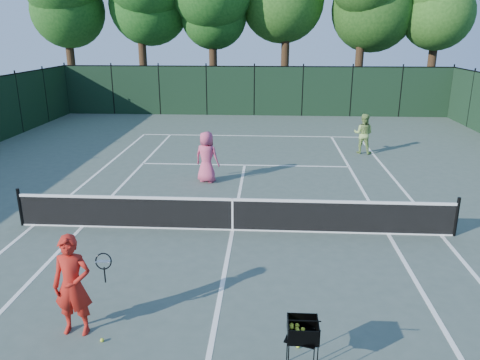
# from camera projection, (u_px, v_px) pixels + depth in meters

# --- Properties ---
(ground) EXTENTS (90.00, 90.00, 0.00)m
(ground) POSITION_uv_depth(u_px,v_px,m) (233.00, 230.00, 12.54)
(ground) COLOR #43524A
(ground) RESTS_ON ground
(sideline_doubles_left) EXTENTS (0.10, 23.77, 0.01)m
(sideline_doubles_left) POSITION_uv_depth(u_px,v_px,m) (34.00, 225.00, 12.86)
(sideline_doubles_left) COLOR white
(sideline_doubles_left) RESTS_ON ground
(sideline_doubles_right) EXTENTS (0.10, 23.77, 0.01)m
(sideline_doubles_right) POSITION_uv_depth(u_px,v_px,m) (441.00, 235.00, 12.22)
(sideline_doubles_right) COLOR white
(sideline_doubles_right) RESTS_ON ground
(sideline_singles_left) EXTENTS (0.10, 23.77, 0.01)m
(sideline_singles_left) POSITION_uv_depth(u_px,v_px,m) (83.00, 226.00, 12.78)
(sideline_singles_left) COLOR white
(sideline_singles_left) RESTS_ON ground
(sideline_singles_right) EXTENTS (0.10, 23.77, 0.01)m
(sideline_singles_right) POSITION_uv_depth(u_px,v_px,m) (388.00, 234.00, 12.30)
(sideline_singles_right) COLOR white
(sideline_singles_right) RESTS_ON ground
(baseline_far) EXTENTS (10.97, 0.10, 0.01)m
(baseline_far) POSITION_uv_depth(u_px,v_px,m) (250.00, 136.00, 23.84)
(baseline_far) COLOR white
(baseline_far) RESTS_ON ground
(service_line_far) EXTENTS (8.23, 0.10, 0.01)m
(service_line_far) POSITION_uv_depth(u_px,v_px,m) (245.00, 165.00, 18.62)
(service_line_far) COLOR white
(service_line_far) RESTS_ON ground
(center_service_line) EXTENTS (0.10, 12.80, 0.01)m
(center_service_line) POSITION_uv_depth(u_px,v_px,m) (233.00, 230.00, 12.54)
(center_service_line) COLOR white
(center_service_line) RESTS_ON ground
(tennis_net) EXTENTS (11.69, 0.09, 1.06)m
(tennis_net) POSITION_uv_depth(u_px,v_px,m) (232.00, 214.00, 12.39)
(tennis_net) COLOR black
(tennis_net) RESTS_ON ground
(fence_far) EXTENTS (24.00, 0.05, 3.00)m
(fence_far) POSITION_uv_depth(u_px,v_px,m) (254.00, 91.00, 29.20)
(fence_far) COLOR black
(fence_far) RESTS_ON ground
(coach) EXTENTS (0.94, 0.63, 1.85)m
(coach) POSITION_uv_depth(u_px,v_px,m) (73.00, 285.00, 8.03)
(coach) COLOR #B11C14
(coach) RESTS_ON ground
(player_pink) EXTENTS (1.02, 0.84, 1.80)m
(player_pink) POSITION_uv_depth(u_px,v_px,m) (207.00, 157.00, 16.32)
(player_pink) COLOR #CA476C
(player_pink) RESTS_ON ground
(player_green) EXTENTS (1.01, 0.90, 1.73)m
(player_green) POSITION_uv_depth(u_px,v_px,m) (363.00, 134.00, 20.21)
(player_green) COLOR #86AC56
(player_green) RESTS_ON ground
(ball_hopper) EXTENTS (0.59, 0.59, 0.90)m
(ball_hopper) POSITION_uv_depth(u_px,v_px,m) (303.00, 330.00, 7.11)
(ball_hopper) COLOR black
(ball_hopper) RESTS_ON ground
(loose_ball_near_cart) EXTENTS (0.07, 0.07, 0.07)m
(loose_ball_near_cart) POSITION_uv_depth(u_px,v_px,m) (298.00, 346.00, 7.87)
(loose_ball_near_cart) COLOR #C4DF2D
(loose_ball_near_cart) RESTS_ON ground
(loose_ball_midcourt) EXTENTS (0.07, 0.07, 0.07)m
(loose_ball_midcourt) POSITION_uv_depth(u_px,v_px,m) (102.00, 340.00, 8.03)
(loose_ball_midcourt) COLOR #CADB2C
(loose_ball_midcourt) RESTS_ON ground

